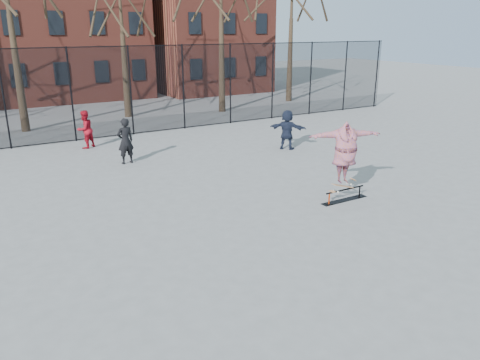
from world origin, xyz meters
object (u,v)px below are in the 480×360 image
skate_rail (345,196)px  bystander_navy (287,130)px  skateboard (343,188)px  skater (345,157)px  bystander_red (85,129)px  bystander_black (125,141)px

skate_rail → bystander_navy: size_ratio=0.98×
skateboard → bystander_navy: bearing=68.5°
skater → bystander_navy: 6.13m
skater → bystander_navy: bearing=85.8°
skate_rail → bystander_red: size_ratio=1.02×
skateboard → bystander_red: (-4.73, 10.09, 0.38)m
bystander_black → skateboard: bearing=114.0°
skateboard → bystander_navy: (2.24, 5.69, 0.41)m
bystander_red → bystander_navy: (6.97, -4.40, 0.03)m
bystander_red → bystander_navy: bearing=117.5°
bystander_black → bystander_red: 3.18m
bystander_black → bystander_navy: size_ratio=1.04×
skater → bystander_navy: (2.24, 5.69, -0.50)m
skateboard → bystander_red: 11.16m
skateboard → skater: bearing=0.0°
bystander_black → bystander_navy: (6.28, -1.30, -0.03)m
skateboard → bystander_red: size_ratio=0.51×
bystander_red → bystander_navy: 8.25m
bystander_red → skateboard: bearing=84.9°
bystander_black → bystander_navy: 6.41m
skateboard → bystander_navy: bystander_navy is taller
skate_rail → skater: skater is taller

